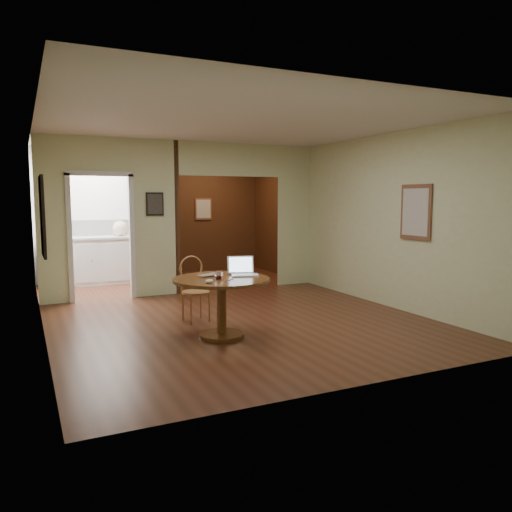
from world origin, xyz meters
name	(u,v)px	position (x,y,z in m)	size (l,w,h in m)	color
floor	(246,324)	(0.00, 0.00, 0.00)	(5.00, 5.00, 0.00)	#452213
room_shell	(154,221)	(-0.47, 3.10, 1.29)	(5.20, 7.50, 5.00)	silver
dining_table	(221,294)	(-0.53, -0.46, 0.55)	(1.18, 1.18, 0.74)	brown
chair	(194,285)	(-0.57, 0.49, 0.50)	(0.42, 0.42, 0.90)	#9D6637
open_laptop	(243,270)	(-0.20, -0.35, 0.80)	(0.39, 0.38, 0.23)	silver
closed_laptop	(212,275)	(-0.59, -0.30, 0.75)	(0.33, 0.21, 0.03)	#B1B2B6
mouse	(209,281)	(-0.79, -0.74, 0.76)	(0.11, 0.06, 0.04)	silver
wine_glass	(219,275)	(-0.59, -0.53, 0.79)	(0.10, 0.10, 0.11)	white
pen	(231,280)	(-0.48, -0.64, 0.74)	(0.01, 0.01, 0.13)	#0C1955
kitchen_cabinet	(98,260)	(-1.35, 4.20, 0.47)	(2.06, 0.60, 0.94)	silver
grocery_bag	(120,229)	(-0.90, 4.20, 1.09)	(0.30, 0.26, 0.30)	beige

